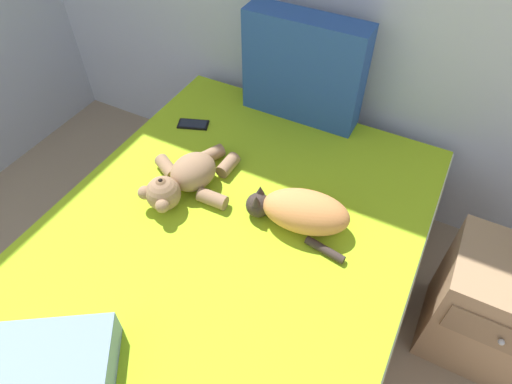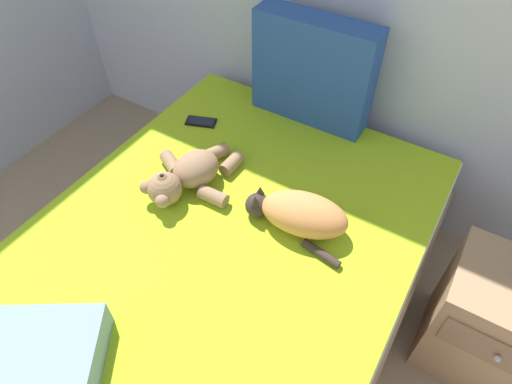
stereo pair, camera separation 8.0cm
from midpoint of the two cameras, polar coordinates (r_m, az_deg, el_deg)
bed at (r=1.89m, az=-6.52°, el=-13.15°), size 1.45×2.09×0.57m
patterned_cushion at (r=2.10m, az=5.12°, el=15.72°), size 0.57×0.15×0.51m
cat at (r=1.68m, az=4.52°, el=-2.58°), size 0.44×0.25×0.15m
teddy_bear at (r=1.83m, az=-10.51°, el=1.70°), size 0.40×0.47×0.15m
cell_phone at (r=2.19m, az=-9.30°, el=8.74°), size 0.16×0.12×0.01m
throw_pillow at (r=1.53m, az=-27.51°, el=-20.10°), size 0.49×0.45×0.11m
nightstand at (r=2.08m, az=27.92°, el=-13.52°), size 0.47×0.42×0.55m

